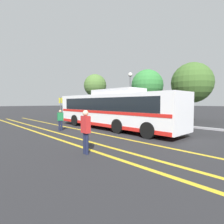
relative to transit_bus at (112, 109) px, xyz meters
The scene contains 16 objects.
ground_plane 1.72m from the transit_bus, ahead, with size 220.00×220.00×0.00m, color #262628.
lane_strip_0 2.72m from the transit_bus, 90.49° to the right, with size 0.20×31.99×0.01m, color gold.
lane_strip_1 4.44m from the transit_bus, 90.26° to the right, with size 0.20×31.99×0.01m, color gold.
lane_strip_2 5.35m from the transit_bus, 90.21° to the right, with size 0.20×31.99×0.01m, color gold.
curb_strip 5.50m from the transit_bus, 90.21° to the left, with size 39.99×0.36×0.15m, color #99999E.
transit_bus is the anchor object (origin of this frame).
parked_car_0 12.63m from the transit_bus, 161.20° to the left, with size 4.61×2.18×1.27m.
parked_car_1 7.89m from the transit_bus, 145.65° to the left, with size 4.48×2.00×1.42m.
parked_car_2 4.62m from the transit_bus, 88.27° to the left, with size 4.55×2.11×1.48m.
pedestrian_0 7.11m from the transit_bus, 52.21° to the right, with size 0.42×0.24×1.83m.
pedestrian_1 4.12m from the transit_bus, 120.27° to the right, with size 0.29×0.45×1.59m.
bus_stop_sign 6.96m from the transit_bus, behind, with size 0.07×0.40×2.69m.
street_lamp 7.29m from the transit_bus, 118.48° to the left, with size 0.51×0.51×5.66m.
tree_0 10.51m from the transit_bus, 77.05° to the left, with size 4.41×4.41×6.51m.
tree_1 15.18m from the transit_bus, 147.50° to the left, with size 3.66×3.66×6.76m.
tree_2 11.09m from the transit_bus, 110.39° to the left, with size 4.26×4.26×6.60m.
Camera 1 is at (9.69, -9.78, 2.14)m, focal length 28.00 mm.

